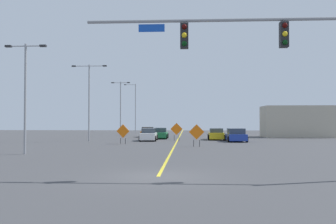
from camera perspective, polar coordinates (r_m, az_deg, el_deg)
ground at (r=15.52m, az=-1.53°, el=-10.00°), size 145.19×145.19×0.00m
road_centre_stripe at (r=55.69m, az=1.83°, el=-3.74°), size 0.16×80.66×0.01m
traffic_signal_assembly at (r=16.06m, az=17.59°, el=9.24°), size 12.42×0.44×7.05m
street_lamp_near_left at (r=42.47m, az=-12.15°, el=2.47°), size 4.00×0.24×8.67m
street_lamp_mid_right at (r=72.18m, az=-5.19°, el=0.97°), size 2.34×0.24×9.54m
street_lamp_mid_left at (r=57.64m, az=-7.37°, el=1.23°), size 2.92×0.24×8.40m
street_lamp_far_left at (r=27.49m, az=-21.26°, el=3.35°), size 2.92×0.24×7.70m
construction_sign_right_lane at (r=33.05m, az=4.46°, el=-3.23°), size 1.39×0.10×2.01m
construction_sign_left_lane at (r=42.37m, az=1.33°, el=-2.76°), size 1.40×0.05×2.07m
construction_sign_median_far at (r=37.10m, az=-7.00°, el=-3.07°), size 1.35×0.35×1.97m
car_yellow_distant at (r=45.33m, az=7.45°, el=-3.43°), size 2.05×4.49×1.40m
car_blue_near at (r=41.68m, az=10.47°, el=-3.58°), size 2.20×4.46×1.48m
car_orange_passing at (r=52.23m, az=-3.13°, el=-3.17°), size 2.11×4.11×1.43m
car_green_approaching at (r=47.68m, az=-1.19°, el=-3.38°), size 1.97×4.41×1.40m
car_white_far at (r=42.63m, az=-3.01°, el=-3.59°), size 1.99×4.10×1.43m
roadside_building_east at (r=54.93m, az=19.36°, el=-1.41°), size 9.43×5.02×4.39m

